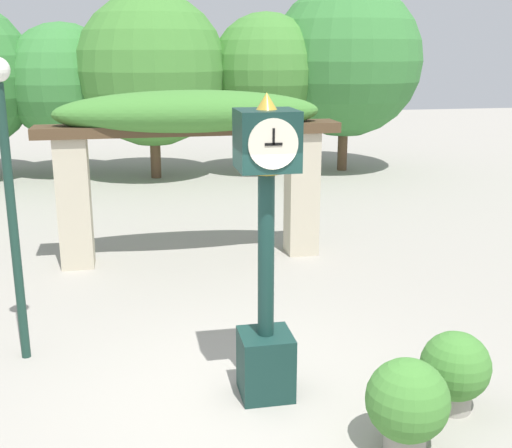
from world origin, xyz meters
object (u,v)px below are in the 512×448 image
(potted_plant_near_left, at_px, (407,403))
(lamp_post, at_px, (8,173))
(pedestal_clock, at_px, (266,256))
(potted_plant_near_right, at_px, (455,369))

(potted_plant_near_left, relative_size, lamp_post, 0.26)
(pedestal_clock, relative_size, potted_plant_near_right, 3.79)
(pedestal_clock, distance_m, potted_plant_near_right, 2.11)
(potted_plant_near_left, bearing_deg, potted_plant_near_right, 36.33)
(pedestal_clock, bearing_deg, lamp_post, 152.21)
(potted_plant_near_left, bearing_deg, pedestal_clock, 130.37)
(potted_plant_near_right, bearing_deg, lamp_post, 155.22)
(pedestal_clock, xyz_separation_m, lamp_post, (-2.51, 1.32, 0.66))
(potted_plant_near_right, relative_size, lamp_post, 0.24)
(potted_plant_near_left, relative_size, potted_plant_near_right, 1.07)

